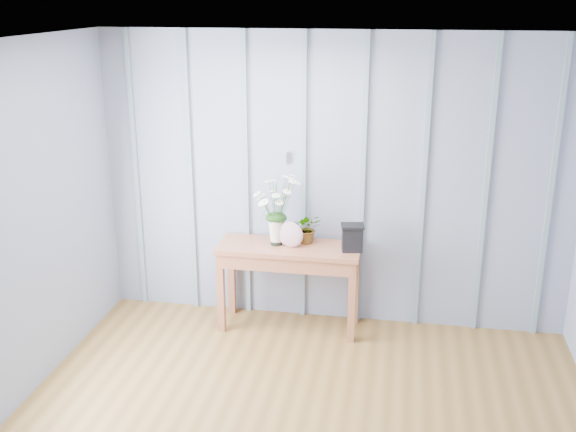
% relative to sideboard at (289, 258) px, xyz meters
% --- Properties ---
extents(room_shell, '(4.00, 4.50, 2.50)m').
position_rel_sideboard_xyz_m(room_shell, '(0.33, -1.08, 1.35)').
color(room_shell, '#8D96B2').
rests_on(room_shell, ground).
extents(sideboard, '(1.20, 0.45, 0.75)m').
position_rel_sideboard_xyz_m(sideboard, '(0.00, 0.00, 0.00)').
color(sideboard, '#9E583A').
rests_on(sideboard, ground).
extents(daisy_vase, '(0.44, 0.33, 0.62)m').
position_rel_sideboard_xyz_m(daisy_vase, '(-0.11, 0.01, 0.50)').
color(daisy_vase, black).
rests_on(daisy_vase, sideboard).
extents(spider_plant, '(0.27, 0.24, 0.26)m').
position_rel_sideboard_xyz_m(spider_plant, '(0.14, 0.10, 0.25)').
color(spider_plant, '#143B10').
rests_on(spider_plant, sideboard).
extents(felt_disc_vessel, '(0.23, 0.11, 0.23)m').
position_rel_sideboard_xyz_m(felt_disc_vessel, '(0.02, -0.03, 0.23)').
color(felt_disc_vessel, '#994B6E').
rests_on(felt_disc_vessel, sideboard).
extents(carved_box, '(0.21, 0.17, 0.23)m').
position_rel_sideboard_xyz_m(carved_box, '(0.53, -0.02, 0.23)').
color(carved_box, black).
rests_on(carved_box, sideboard).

